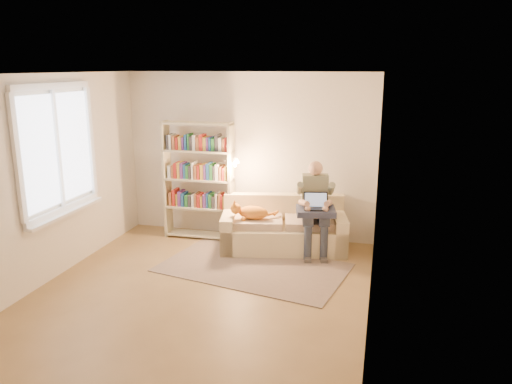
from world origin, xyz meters
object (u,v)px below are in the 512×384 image
(bookshelf, at_px, (199,175))
(person, at_px, (315,203))
(sofa, at_px, (284,230))
(cat, at_px, (254,212))
(laptop, at_px, (314,204))

(bookshelf, bearing_deg, person, -7.57)
(sofa, bearing_deg, bookshelf, 161.41)
(cat, xyz_separation_m, laptop, (0.88, 0.04, 0.17))
(sofa, bearing_deg, cat, -165.27)
(laptop, bearing_deg, sofa, 148.07)
(cat, bearing_deg, laptop, -9.57)
(sofa, height_order, laptop, laptop)
(person, distance_m, laptop, 0.12)
(sofa, distance_m, laptop, 0.70)
(person, height_order, bookshelf, bookshelf)
(laptop, relative_size, bookshelf, 0.21)
(sofa, bearing_deg, laptop, -31.93)
(sofa, distance_m, cat, 0.56)
(person, height_order, laptop, person)
(laptop, height_order, bookshelf, bookshelf)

